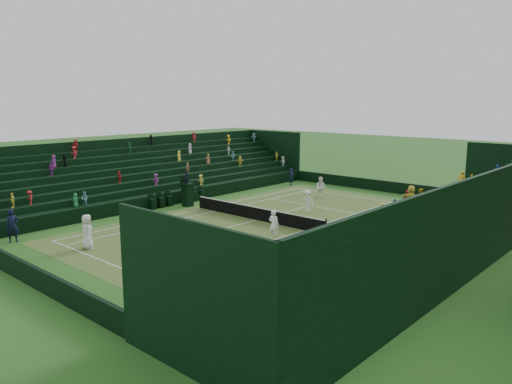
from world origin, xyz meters
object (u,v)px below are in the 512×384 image
at_px(player_near_east, 274,225).
at_px(player_far_west, 321,187).
at_px(tennis_net, 256,213).
at_px(player_far_east, 307,201).
at_px(player_near_west, 87,232).
at_px(umpire_chair, 187,192).

bearing_deg(player_near_east, player_far_west, -75.74).
xyz_separation_m(tennis_net, player_near_east, (4.09, -2.97, 0.41)).
distance_m(tennis_net, player_far_east, 4.77).
relative_size(player_near_west, player_far_west, 1.10).
xyz_separation_m(player_near_west, player_far_east, (3.48, 15.93, -0.17)).
xyz_separation_m(umpire_chair, player_far_west, (5.90, 9.71, -0.25)).
xyz_separation_m(player_near_west, player_near_east, (6.64, 8.29, -0.05)).
relative_size(umpire_chair, player_near_west, 1.37).
relative_size(tennis_net, umpire_chair, 4.32).
xyz_separation_m(player_far_west, player_far_east, (2.17, -4.93, -0.08)).
relative_size(umpire_chair, player_far_east, 1.65).
bearing_deg(player_far_west, tennis_net, -106.21).
xyz_separation_m(player_near_east, player_far_west, (-5.33, 12.57, -0.03)).
height_order(tennis_net, player_far_west, player_far_west).
relative_size(umpire_chair, player_near_east, 1.45).
xyz_separation_m(tennis_net, player_far_west, (-1.23, 9.60, 0.37)).
bearing_deg(player_far_east, player_far_west, 99.89).
bearing_deg(player_far_west, player_far_east, -89.75).
xyz_separation_m(umpire_chair, player_far_east, (8.07, 4.78, -0.34)).
distance_m(player_far_west, player_far_east, 5.39).
bearing_deg(player_far_east, umpire_chair, -163.23).
height_order(player_near_west, player_near_east, player_near_west).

